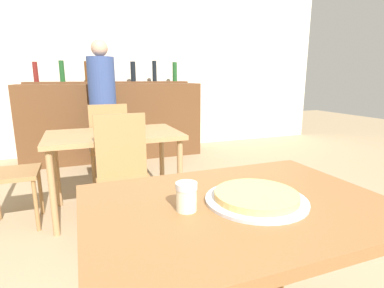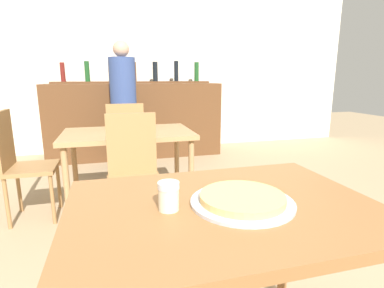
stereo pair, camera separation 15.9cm
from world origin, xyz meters
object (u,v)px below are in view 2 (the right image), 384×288
(chair_far_side_front, at_px, (134,168))
(chair_far_side_back, at_px, (126,141))
(person_standing, at_px, (124,101))
(chair_far_side_left, at_px, (20,159))
(pizza_tray, at_px, (242,200))
(cheese_shaker, at_px, (169,196))

(chair_far_side_front, distance_m, chair_far_side_back, 1.05)
(person_standing, bearing_deg, chair_far_side_back, -92.20)
(person_standing, bearing_deg, chair_far_side_front, -90.98)
(chair_far_side_front, xyz_separation_m, chair_far_side_left, (-0.91, 0.52, 0.00))
(chair_far_side_left, bearing_deg, pizza_tray, -146.46)
(chair_far_side_front, bearing_deg, chair_far_side_back, 90.00)
(chair_far_side_back, relative_size, person_standing, 0.57)
(pizza_tray, bearing_deg, cheese_shaker, 174.86)
(chair_far_side_front, height_order, person_standing, person_standing)
(cheese_shaker, bearing_deg, chair_far_side_left, 117.68)
(pizza_tray, height_order, person_standing, person_standing)
(cheese_shaker, height_order, person_standing, person_standing)
(chair_far_side_back, xyz_separation_m, chair_far_side_left, (-0.91, -0.52, 0.00))
(chair_far_side_front, relative_size, chair_far_side_back, 1.00)
(chair_far_side_front, xyz_separation_m, person_standing, (0.03, 1.89, 0.36))
(chair_far_side_left, xyz_separation_m, pizza_tray, (1.20, -1.82, 0.24))
(chair_far_side_front, relative_size, chair_far_side_left, 1.00)
(chair_far_side_front, height_order, pizza_tray, chair_far_side_front)
(chair_far_side_left, distance_m, cheese_shaker, 2.04)
(cheese_shaker, relative_size, person_standing, 0.06)
(chair_far_side_left, relative_size, person_standing, 0.57)
(chair_far_side_back, xyz_separation_m, person_standing, (0.03, 0.84, 0.36))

